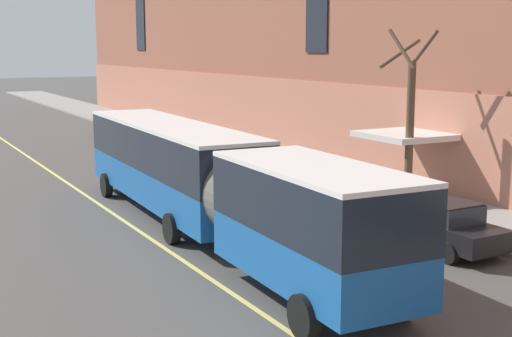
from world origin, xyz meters
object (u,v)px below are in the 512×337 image
at_px(parked_car_darkgray_1, 124,127).
at_px(parked_car_darkgray_7, 224,157).
at_px(parked_car_green_3, 282,176).
at_px(fire_hydrant, 336,185).
at_px(city_bus, 207,178).
at_px(parked_car_navy_4, 164,139).
at_px(street_tree_mid_block, 409,119).
at_px(parked_car_black_6, 438,224).

distance_m(parked_car_darkgray_1, parked_car_darkgray_7, 15.36).
relative_size(parked_car_green_3, fire_hydrant, 5.88).
bearing_deg(city_bus, parked_car_darkgray_1, 77.58).
bearing_deg(city_bus, parked_car_navy_4, 72.91).
xyz_separation_m(city_bus, street_tree_mid_block, (9.08, 0.77, 1.44)).
height_order(parked_car_darkgray_1, parked_car_darkgray_7, same).
xyz_separation_m(parked_car_green_3, parked_car_navy_4, (0.07, 13.90, 0.00)).
distance_m(city_bus, fire_hydrant, 8.34).
height_order(parked_car_green_3, parked_car_navy_4, same).
height_order(parked_car_green_3, parked_car_black_6, same).
relative_size(parked_car_navy_4, fire_hydrant, 6.63).
bearing_deg(parked_car_green_3, parked_car_darkgray_1, 89.81).
bearing_deg(parked_car_green_3, city_bus, -139.38).
height_order(parked_car_black_6, fire_hydrant, parked_car_black_6).
distance_m(parked_car_navy_4, parked_car_black_6, 23.34).
height_order(parked_car_darkgray_7, street_tree_mid_block, street_tree_mid_block).
xyz_separation_m(parked_car_darkgray_1, fire_hydrant, (1.69, -22.89, -0.29)).
relative_size(parked_car_green_3, parked_car_black_6, 0.90).
height_order(parked_car_darkgray_1, fire_hydrant, parked_car_darkgray_1).
xyz_separation_m(parked_car_darkgray_7, fire_hydrant, (1.55, -7.53, -0.29)).
bearing_deg(parked_car_darkgray_7, parked_car_darkgray_1, 90.50).
height_order(parked_car_green_3, fire_hydrant, parked_car_green_3).
bearing_deg(parked_car_black_6, fire_hydrant, 78.16).
bearing_deg(street_tree_mid_block, parked_car_darkgray_7, 107.33).
xyz_separation_m(city_bus, parked_car_black_6, (5.81, -4.54, -1.24)).
distance_m(city_bus, parked_car_darkgray_7, 12.47).
xyz_separation_m(city_bus, fire_hydrant, (7.47, 3.38, -1.53)).
bearing_deg(parked_car_navy_4, parked_car_black_6, -89.92).
bearing_deg(parked_car_darkgray_7, parked_car_navy_4, 91.01).
bearing_deg(street_tree_mid_block, parked_car_darkgray_1, 97.37).
relative_size(parked_car_navy_4, parked_car_black_6, 1.02).
height_order(city_bus, parked_car_navy_4, city_bus).
xyz_separation_m(parked_car_black_6, street_tree_mid_block, (3.27, 5.32, 2.68)).
bearing_deg(street_tree_mid_block, parked_car_navy_4, 100.38).
distance_m(parked_car_darkgray_7, street_tree_mid_block, 10.95).
distance_m(parked_car_darkgray_1, parked_car_navy_4, 7.47).
distance_m(parked_car_navy_4, fire_hydrant, 15.51).
xyz_separation_m(parked_car_darkgray_1, parked_car_black_6, (0.03, -30.81, 0.00)).
xyz_separation_m(city_bus, parked_car_darkgray_1, (5.78, 26.27, -1.24)).
distance_m(parked_car_black_6, street_tree_mid_block, 6.79).
relative_size(parked_car_darkgray_7, street_tree_mid_block, 0.64).
bearing_deg(street_tree_mid_block, parked_car_black_6, -121.58).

